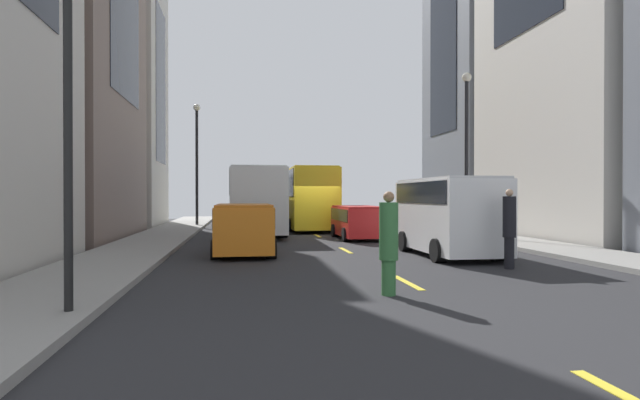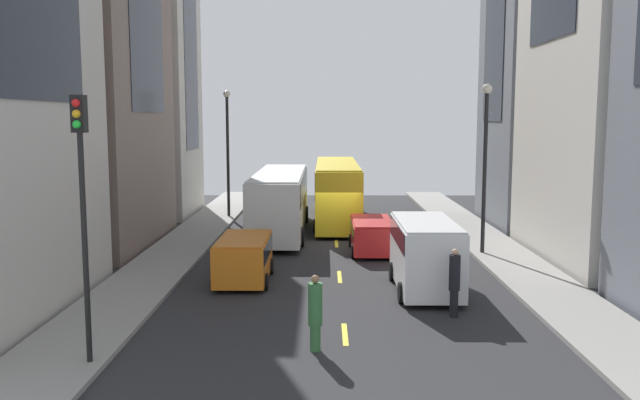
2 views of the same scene
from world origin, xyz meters
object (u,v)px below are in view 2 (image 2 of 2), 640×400
object	(u,v)px
delivery_van_white	(425,250)
car_orange_0	(244,256)
city_bus_white	(280,197)
streetcar_yellow	(337,187)
pedestrian_crossing_mid	(315,311)
pedestrian_crossing_near	(454,281)
car_red_1	(372,233)
traffic_light_near_corner	(82,181)

from	to	relation	value
delivery_van_white	car_orange_0	xyz separation A→B (m)	(-6.72, 1.39, -0.50)
city_bus_white	delivery_van_white	size ratio (longest dim) A/B	2.37
streetcar_yellow	delivery_van_white	xyz separation A→B (m)	(2.89, -16.06, -0.61)
streetcar_yellow	pedestrian_crossing_mid	distance (m)	22.34
delivery_van_white	car_orange_0	bearing A→B (deg)	168.30
city_bus_white	car_orange_0	bearing A→B (deg)	-93.72
delivery_van_white	pedestrian_crossing_near	xyz separation A→B (m)	(0.45, -3.13, -0.35)
city_bus_white	streetcar_yellow	xyz separation A→B (m)	(3.14, 4.02, 0.12)
delivery_van_white	pedestrian_crossing_near	size ratio (longest dim) A/B	2.32
city_bus_white	car_red_1	size ratio (longest dim) A/B	2.83
streetcar_yellow	pedestrian_crossing_mid	xyz separation A→B (m)	(-0.98, -22.29, -1.03)
car_red_1	streetcar_yellow	bearing A→B (deg)	99.21
delivery_van_white	car_orange_0	size ratio (longest dim) A/B	1.26
pedestrian_crossing_mid	traffic_light_near_corner	xyz separation A→B (m)	(-5.66, -1.24, 3.61)
pedestrian_crossing_mid	pedestrian_crossing_near	size ratio (longest dim) A/B	0.95
city_bus_white	delivery_van_white	bearing A→B (deg)	-63.40
city_bus_white	streetcar_yellow	world-z (taller)	streetcar_yellow
car_red_1	city_bus_white	bearing A→B (deg)	132.42
car_orange_0	traffic_light_near_corner	xyz separation A→B (m)	(-2.82, -8.86, 3.69)
traffic_light_near_corner	car_orange_0	bearing A→B (deg)	72.37
streetcar_yellow	traffic_light_near_corner	bearing A→B (deg)	-105.77
pedestrian_crossing_near	traffic_light_near_corner	distance (m)	11.44
streetcar_yellow	car_red_1	distance (m)	9.26
city_bus_white	traffic_light_near_corner	bearing A→B (deg)	-100.20
city_bus_white	car_red_1	distance (m)	6.91
pedestrian_crossing_mid	pedestrian_crossing_near	bearing A→B (deg)	-145.56
delivery_van_white	traffic_light_near_corner	xyz separation A→B (m)	(-9.54, -7.47, 3.19)
streetcar_yellow	pedestrian_crossing_near	world-z (taller)	streetcar_yellow
streetcar_yellow	traffic_light_near_corner	distance (m)	24.59
city_bus_white	streetcar_yellow	bearing A→B (deg)	52.08
car_orange_0	traffic_light_near_corner	size ratio (longest dim) A/B	0.61
pedestrian_crossing_mid	pedestrian_crossing_near	distance (m)	5.32
car_red_1	traffic_light_near_corner	distance (m)	17.02
streetcar_yellow	pedestrian_crossing_near	distance (m)	19.51
car_orange_0	pedestrian_crossing_near	world-z (taller)	pedestrian_crossing_near
streetcar_yellow	car_red_1	xyz separation A→B (m)	(1.47, -9.06, -1.22)
car_red_1	pedestrian_crossing_near	bearing A→B (deg)	-79.55
city_bus_white	pedestrian_crossing_mid	size ratio (longest dim) A/B	5.77
car_orange_0	car_red_1	distance (m)	7.72
car_orange_0	streetcar_yellow	bearing A→B (deg)	75.38
car_orange_0	car_red_1	world-z (taller)	car_orange_0
car_orange_0	pedestrian_crossing_mid	size ratio (longest dim) A/B	1.94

